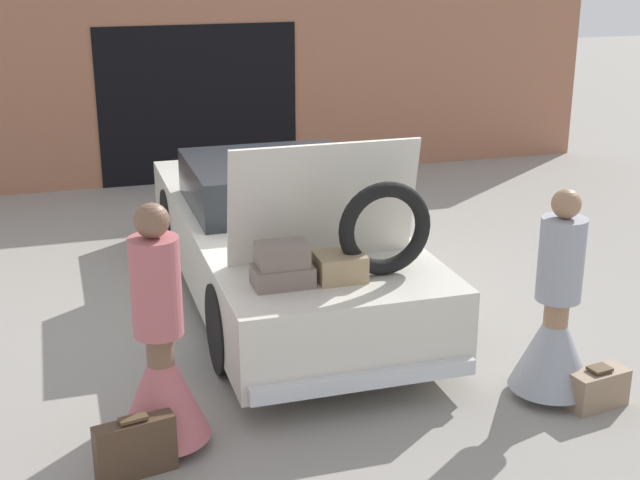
% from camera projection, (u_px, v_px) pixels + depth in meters
% --- Properties ---
extents(ground_plane, '(40.00, 40.00, 0.00)m').
position_uv_depth(ground_plane, '(281.00, 294.00, 8.75)').
color(ground_plane, gray).
extents(garage_wall_back, '(12.00, 0.14, 2.80)m').
position_uv_depth(garage_wall_back, '(197.00, 83.00, 12.46)').
color(garage_wall_back, '#9E664C').
rests_on(garage_wall_back, ground_plane).
extents(car, '(1.85, 4.89, 1.83)m').
position_uv_depth(car, '(280.00, 237.00, 8.55)').
color(car, silver).
rests_on(car, ground_plane).
extents(person_left, '(0.63, 0.63, 1.74)m').
position_uv_depth(person_left, '(161.00, 364.00, 5.94)').
color(person_left, brown).
rests_on(person_left, ground_plane).
extents(person_right, '(0.63, 0.63, 1.63)m').
position_uv_depth(person_right, '(555.00, 326.00, 6.63)').
color(person_right, '#997051').
rests_on(person_right, ground_plane).
extents(suitcase_beside_left_person, '(0.54, 0.24, 0.43)m').
position_uv_depth(suitcase_beside_left_person, '(135.00, 448.00, 5.74)').
color(suitcase_beside_left_person, '#473323').
rests_on(suitcase_beside_left_person, ground_plane).
extents(suitcase_beside_right_person, '(0.48, 0.28, 0.32)m').
position_uv_depth(suitcase_beside_right_person, '(598.00, 388.00, 6.62)').
color(suitcase_beside_right_person, '#8C7259').
rests_on(suitcase_beside_right_person, ground_plane).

